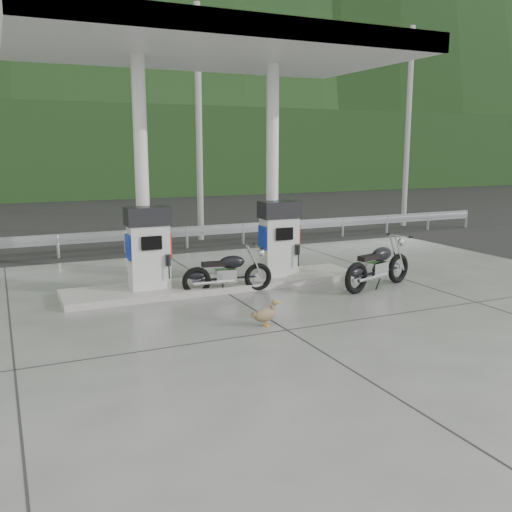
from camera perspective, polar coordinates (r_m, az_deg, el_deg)
name	(u,v)px	position (r m, az deg, el deg)	size (l,w,h in m)	color
ground	(263,316)	(11.14, 0.73, -6.06)	(160.00, 160.00, 0.00)	black
forecourt_apron	(263,316)	(11.14, 0.73, -6.01)	(18.00, 14.00, 0.02)	slate
pump_island	(218,284)	(13.34, -3.85, -2.83)	(7.00, 1.40, 0.15)	gray
gas_pump_left	(149,248)	(12.68, -10.68, 0.80)	(0.95, 0.55, 1.80)	silver
gas_pump_right	(279,238)	(13.78, 2.34, 1.76)	(0.95, 0.55, 1.80)	silver
canopy_column_left	(142,173)	(12.90, -11.36, 8.09)	(0.30, 0.30, 5.00)	white
canopy_column_right	(272,171)	(13.98, 1.64, 8.49)	(0.30, 0.30, 5.00)	white
canopy_roof	(215,47)	(13.15, -4.15, 20.13)	(8.50, 5.00, 0.40)	white
guardrail	(156,228)	(18.40, -9.94, 2.74)	(26.00, 0.16, 1.42)	#9A9EA2
road	(133,235)	(21.87, -12.21, 2.04)	(60.00, 7.00, 0.01)	black
utility_pole_b	(199,125)	(20.25, -5.73, 12.90)	(0.22, 0.22, 8.00)	gray
utility_pole_c	(408,129)	(24.67, 14.95, 12.20)	(0.22, 0.22, 8.00)	gray
tree_band	(69,151)	(39.91, -18.20, 9.90)	(80.00, 6.00, 6.00)	black
forested_hills	(39,177)	(69.87, -20.89, 7.41)	(100.00, 40.00, 140.00)	black
motorcycle_left	(228,273)	(12.74, -2.85, -1.70)	(1.93, 0.61, 0.91)	black
motorcycle_right	(378,266)	(13.48, 12.13, -1.01)	(2.15, 0.68, 1.02)	black
duck	(265,315)	(10.43, 0.88, -5.95)	(0.56, 0.16, 0.41)	brown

